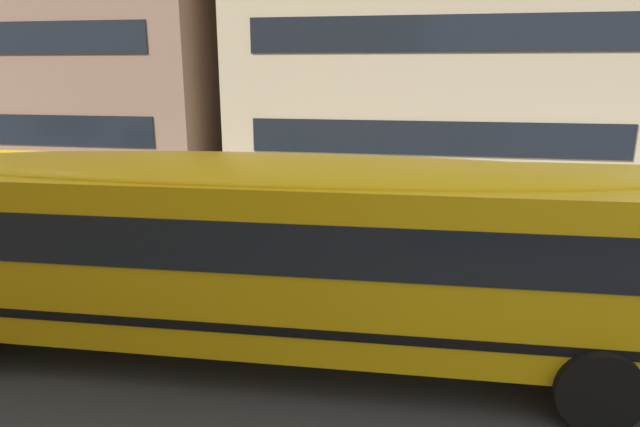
{
  "coord_description": "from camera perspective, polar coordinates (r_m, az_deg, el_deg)",
  "views": [
    {
      "loc": [
        5.88,
        -8.74,
        4.06
      ],
      "look_at": [
        4.45,
        -0.78,
        1.93
      ],
      "focal_mm": 30.84,
      "sensor_mm": 36.0,
      "label": 1
    }
  ],
  "objects": [
    {
      "name": "sidewalk_far",
      "position": [
        17.97,
        -9.2,
        1.5
      ],
      "size": [
        120.0,
        3.0,
        0.01
      ],
      "primitive_type": "cube",
      "color": "gray",
      "rests_on": "ground_plane"
    },
    {
      "name": "lane_centreline",
      "position": [
        11.29,
        -22.26,
        -7.49
      ],
      "size": [
        110.0,
        0.16,
        0.01
      ],
      "primitive_type": "cube",
      "color": "silver",
      "rests_on": "ground_plane"
    },
    {
      "name": "parked_car_green_by_hydrant",
      "position": [
        17.87,
        -28.43,
        2.58
      ],
      "size": [
        3.9,
        1.88,
        1.64
      ],
      "rotation": [
        0.0,
        0.0,
        0.0
      ],
      "color": "#236038",
      "rests_on": "ground_plane"
    },
    {
      "name": "ground_plane",
      "position": [
        11.29,
        -22.25,
        -7.5
      ],
      "size": [
        400.0,
        400.0,
        0.0
      ],
      "primitive_type": "plane",
      "color": "#38383D"
    },
    {
      "name": "school_bus",
      "position": [
        7.9,
        -7.56,
        -2.62
      ],
      "size": [
        13.05,
        3.1,
        2.9
      ],
      "rotation": [
        0.0,
        0.0,
        3.17
      ],
      "color": "yellow",
      "rests_on": "ground_plane"
    }
  ]
}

